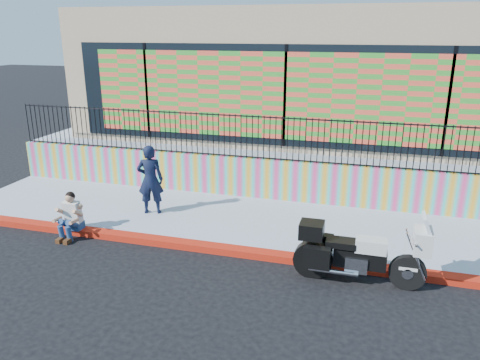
% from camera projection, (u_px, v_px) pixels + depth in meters
% --- Properties ---
extents(ground, '(90.00, 90.00, 0.00)m').
position_uv_depth(ground, '(246.00, 255.00, 10.05)').
color(ground, black).
rests_on(ground, ground).
extents(red_curb, '(16.00, 0.30, 0.15)m').
position_uv_depth(red_curb, '(246.00, 252.00, 10.02)').
color(red_curb, '#9F1B0B').
rests_on(red_curb, ground).
extents(sidewalk, '(16.00, 3.00, 0.15)m').
position_uv_depth(sidewalk, '(263.00, 223.00, 11.53)').
color(sidewalk, '#949EB2').
rests_on(sidewalk, ground).
extents(mural_wall, '(16.00, 0.20, 1.10)m').
position_uv_depth(mural_wall, '(277.00, 180.00, 12.80)').
color(mural_wall, '#DA3977').
rests_on(mural_wall, sidewalk).
extents(metal_fence, '(15.80, 0.04, 1.20)m').
position_uv_depth(metal_fence, '(278.00, 139.00, 12.45)').
color(metal_fence, black).
rests_on(metal_fence, mural_wall).
extents(elevated_platform, '(16.00, 10.00, 1.25)m').
position_uv_depth(elevated_platform, '(304.00, 141.00, 17.49)').
color(elevated_platform, '#949EB2').
rests_on(elevated_platform, ground).
extents(storefront_building, '(14.00, 8.06, 4.00)m').
position_uv_depth(storefront_building, '(306.00, 70.00, 16.48)').
color(storefront_building, tan).
rests_on(storefront_building, elevated_platform).
extents(police_motorcycle, '(2.43, 0.80, 1.51)m').
position_uv_depth(police_motorcycle, '(358.00, 252.00, 8.81)').
color(police_motorcycle, black).
rests_on(police_motorcycle, ground).
extents(police_officer, '(0.74, 0.59, 1.77)m').
position_uv_depth(police_officer, '(150.00, 180.00, 11.72)').
color(police_officer, black).
rests_on(police_officer, sidewalk).
extents(seated_man, '(0.54, 0.71, 1.06)m').
position_uv_depth(seated_man, '(69.00, 220.00, 10.76)').
color(seated_man, navy).
rests_on(seated_man, ground).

